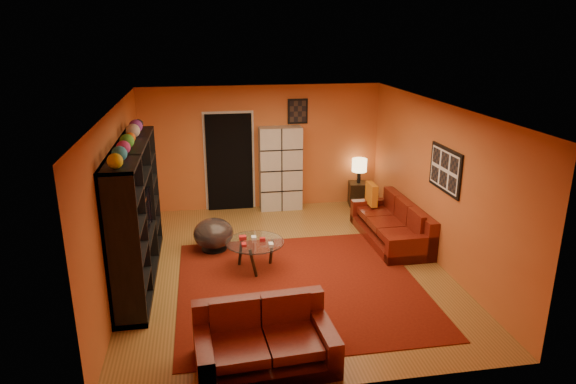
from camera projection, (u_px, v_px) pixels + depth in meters
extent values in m
plane|color=brown|center=(286.00, 266.00, 8.37)|extent=(6.00, 6.00, 0.00)
plane|color=white|center=(285.00, 107.00, 7.57)|extent=(6.00, 6.00, 0.00)
plane|color=#C25E2A|center=(262.00, 148.00, 10.79)|extent=(6.00, 0.00, 6.00)
plane|color=#C25E2A|center=(334.00, 279.00, 5.15)|extent=(6.00, 0.00, 6.00)
plane|color=#C25E2A|center=(119.00, 199.00, 7.57)|extent=(0.00, 6.00, 6.00)
plane|color=#C25E2A|center=(436.00, 183.00, 8.37)|extent=(0.00, 6.00, 6.00)
cube|color=#4F1009|center=(300.00, 286.00, 7.73)|extent=(3.60, 3.60, 0.01)
cube|color=black|center=(230.00, 162.00, 10.72)|extent=(0.95, 0.10, 2.04)
cube|color=black|center=(445.00, 170.00, 7.99)|extent=(0.03, 1.00, 0.70)
cube|color=black|center=(298.00, 111.00, 10.66)|extent=(0.42, 0.03, 0.52)
cube|color=black|center=(136.00, 214.00, 7.68)|extent=(0.45, 3.00, 2.10)
imported|color=black|center=(140.00, 214.00, 7.78)|extent=(1.00, 0.13, 0.58)
cube|color=#50110A|center=(390.00, 232.00, 9.35)|extent=(0.89, 2.11, 0.32)
cube|color=#50110A|center=(408.00, 217.00, 9.33)|extent=(0.21, 2.10, 0.85)
cube|color=#50110A|center=(412.00, 245.00, 8.40)|extent=(0.86, 0.19, 0.62)
cube|color=#50110A|center=(373.00, 207.00, 10.20)|extent=(0.86, 0.19, 0.62)
cube|color=#50110A|center=(401.00, 228.00, 8.70)|extent=(0.65, 0.57, 0.12)
cube|color=#50110A|center=(389.00, 216.00, 9.25)|extent=(0.65, 0.57, 0.12)
cube|color=#50110A|center=(378.00, 206.00, 9.79)|extent=(0.65, 0.57, 0.12)
cube|color=#50110A|center=(265.00, 353.00, 5.87)|extent=(1.63, 1.04, 0.32)
cube|color=#50110A|center=(259.00, 315.00, 6.14)|extent=(1.58, 0.28, 0.85)
cube|color=#50110A|center=(324.00, 334.00, 5.98)|extent=(0.24, 0.95, 0.62)
cube|color=#50110A|center=(203.00, 350.00, 5.67)|extent=(0.24, 0.95, 0.62)
cube|color=#50110A|center=(292.00, 328.00, 5.81)|extent=(0.63, 0.76, 0.12)
cube|color=#50110A|center=(239.00, 335.00, 5.67)|extent=(0.63, 0.76, 0.12)
cube|color=orange|center=(372.00, 194.00, 9.95)|extent=(0.12, 0.42, 0.42)
cylinder|color=silver|center=(255.00, 242.00, 8.14)|extent=(0.93, 0.93, 0.02)
cylinder|color=black|center=(271.00, 252.00, 8.34)|extent=(0.05, 0.05, 0.45)
cylinder|color=black|center=(241.00, 251.00, 8.36)|extent=(0.05, 0.05, 0.45)
cylinder|color=black|center=(253.00, 263.00, 7.93)|extent=(0.05, 0.05, 0.45)
cube|color=#BAB8AC|center=(280.00, 169.00, 10.78)|extent=(0.88, 0.40, 1.76)
cylinder|color=black|center=(214.00, 249.00, 8.97)|extent=(0.44, 0.44, 0.03)
cylinder|color=black|center=(214.00, 245.00, 8.95)|extent=(0.06, 0.06, 0.15)
ellipsoid|color=#463D3E|center=(213.00, 233.00, 8.88)|extent=(0.70, 0.70, 0.52)
cube|color=black|center=(358.00, 194.00, 11.20)|extent=(0.45, 0.45, 0.50)
cylinder|color=black|center=(359.00, 177.00, 11.08)|extent=(0.08, 0.08, 0.26)
cylinder|color=#FFDC8C|center=(359.00, 165.00, 11.00)|extent=(0.32, 0.32, 0.28)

